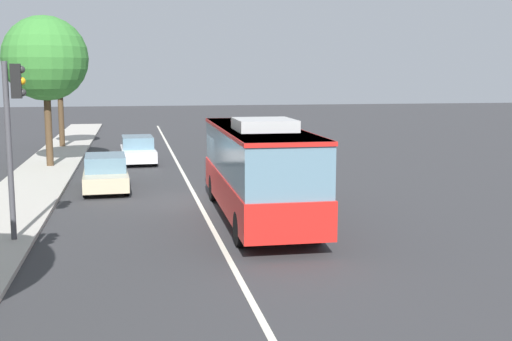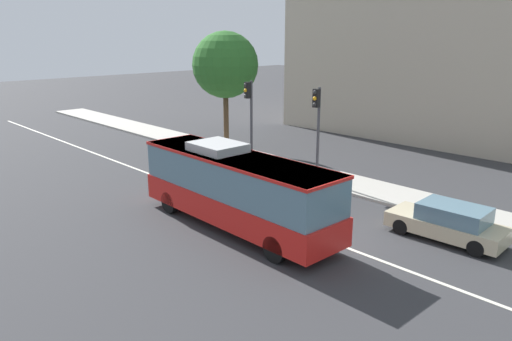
% 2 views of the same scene
% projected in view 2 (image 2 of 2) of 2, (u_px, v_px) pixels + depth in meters
% --- Properties ---
extents(ground_plane, '(160.00, 160.00, 0.00)m').
position_uv_depth(ground_plane, '(328.00, 241.00, 19.30)').
color(ground_plane, '#333335').
extents(sidewalk_kerb, '(80.00, 2.94, 0.14)m').
position_uv_depth(sidewalk_kerb, '(415.00, 201.00, 23.76)').
color(sidewalk_kerb, '#B2ADA3').
rests_on(sidewalk_kerb, ground_plane).
extents(lane_centre_line, '(76.00, 0.16, 0.01)m').
position_uv_depth(lane_centre_line, '(328.00, 241.00, 19.30)').
color(lane_centre_line, silver).
rests_on(lane_centre_line, ground_plane).
extents(transit_bus, '(10.04, 2.65, 3.46)m').
position_uv_depth(transit_bus, '(236.00, 186.00, 20.19)').
color(transit_bus, red).
rests_on(transit_bus, ground_plane).
extents(sedan_beige, '(4.57, 1.99, 1.46)m').
position_uv_depth(sedan_beige, '(448.00, 222.00, 19.26)').
color(sedan_beige, '#C6B793').
rests_on(sedan_beige, ground_plane).
extents(traffic_light_near_corner, '(0.35, 0.62, 5.20)m').
position_uv_depth(traffic_light_near_corner, '(317.00, 118.00, 25.89)').
color(traffic_light_near_corner, '#47474C').
rests_on(traffic_light_near_corner, ground_plane).
extents(traffic_light_mid_block, '(0.34, 0.62, 5.20)m').
position_uv_depth(traffic_light_mid_block, '(249.00, 108.00, 29.48)').
color(traffic_light_mid_block, '#47474C').
rests_on(traffic_light_mid_block, ground_plane).
extents(street_tree_kerbside_right, '(4.50, 4.50, 8.12)m').
position_uv_depth(street_tree_kerbside_right, '(225.00, 65.00, 33.08)').
color(street_tree_kerbside_right, '#4C3823').
rests_on(street_tree_kerbside_right, ground_plane).
extents(office_block_background, '(22.59, 16.46, 17.00)m').
position_uv_depth(office_block_background, '(453.00, 26.00, 39.61)').
color(office_block_background, '#B7A893').
rests_on(office_block_background, ground_plane).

